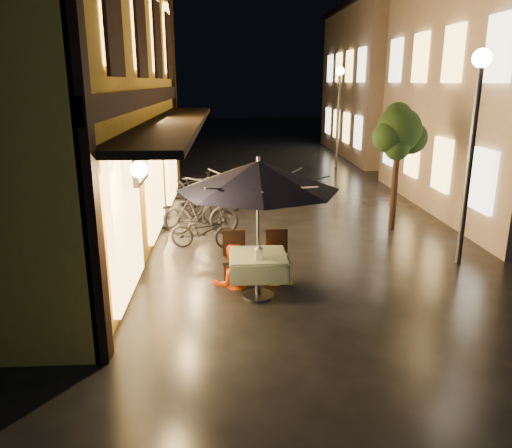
{
  "coord_description": "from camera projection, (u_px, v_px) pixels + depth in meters",
  "views": [
    {
      "loc": [
        -1.76,
        -7.49,
        3.63
      ],
      "look_at": [
        -1.26,
        1.17,
        1.15
      ],
      "focal_mm": 35.0,
      "sensor_mm": 36.0,
      "label": 1
    }
  ],
  "objects": [
    {
      "name": "bicycle_4",
      "position": [
        194.0,
        185.0,
        15.82
      ],
      "size": [
        1.89,
        1.02,
        0.95
      ],
      "primitive_type": "imported",
      "rotation": [
        0.0,
        0.0,
        1.34
      ],
      "color": "black",
      "rests_on": "ground"
    },
    {
      "name": "bicycle_2",
      "position": [
        191.0,
        209.0,
        12.82
      ],
      "size": [
        1.95,
        1.25,
        0.97
      ],
      "primitive_type": "imported",
      "rotation": [
        0.0,
        0.0,
        1.93
      ],
      "color": "black",
      "rests_on": "ground"
    },
    {
      "name": "cafe_chair_right",
      "position": [
        277.0,
        253.0,
        9.34
      ],
      "size": [
        0.42,
        0.42,
        0.97
      ],
      "color": "black",
      "rests_on": "ground"
    },
    {
      "name": "bicycle_3",
      "position": [
        212.0,
        197.0,
        13.84
      ],
      "size": [
        1.87,
        1.17,
        1.09
      ],
      "primitive_type": "imported",
      "rotation": [
        0.0,
        0.0,
        1.96
      ],
      "color": "black",
      "rests_on": "ground"
    },
    {
      "name": "street_tree",
      "position": [
        399.0,
        133.0,
        12.09
      ],
      "size": [
        1.43,
        1.2,
        3.15
      ],
      "color": "black",
      "rests_on": "ground"
    },
    {
      "name": "cafe_table",
      "position": [
        258.0,
        265.0,
        8.6
      ],
      "size": [
        0.99,
        0.99,
        0.78
      ],
      "color": "#59595E",
      "rests_on": "ground"
    },
    {
      "name": "person_yellow",
      "position": [
        274.0,
        247.0,
        9.16
      ],
      "size": [
        1.01,
        0.7,
        1.43
      ],
      "primitive_type": "imported",
      "rotation": [
        0.0,
        0.0,
        2.94
      ],
      "color": "yellow",
      "rests_on": "ground"
    },
    {
      "name": "streetlamp_far",
      "position": [
        339.0,
        99.0,
        21.09
      ],
      "size": [
        0.36,
        0.36,
        4.23
      ],
      "color": "#59595E",
      "rests_on": "ground"
    },
    {
      "name": "ground",
      "position": [
        336.0,
        308.0,
        8.29
      ],
      "size": [
        90.0,
        90.0,
        0.0
      ],
      "primitive_type": "plane",
      "color": "black",
      "rests_on": "ground"
    },
    {
      "name": "streetlamp_near",
      "position": [
        475.0,
        120.0,
        9.57
      ],
      "size": [
        0.36,
        0.36,
        4.23
      ],
      "color": "#59595E",
      "rests_on": "ground"
    },
    {
      "name": "west_building",
      "position": [
        43.0,
        78.0,
        10.78
      ],
      "size": [
        5.9,
        11.4,
        7.4
      ],
      "color": "gold",
      "rests_on": "ground"
    },
    {
      "name": "bicycle_1",
      "position": [
        201.0,
        213.0,
        12.14
      ],
      "size": [
        1.87,
        0.6,
        1.11
      ],
      "primitive_type": "imported",
      "rotation": [
        0.0,
        0.0,
        1.53
      ],
      "color": "black",
      "rests_on": "ground"
    },
    {
      "name": "person_orange",
      "position": [
        232.0,
        245.0,
        9.04
      ],
      "size": [
        0.87,
        0.75,
        1.54
      ],
      "primitive_type": "imported",
      "rotation": [
        0.0,
        0.0,
        3.39
      ],
      "color": "#D93400",
      "rests_on": "ground"
    },
    {
      "name": "table_lantern",
      "position": [
        259.0,
        251.0,
        8.27
      ],
      "size": [
        0.16,
        0.16,
        0.25
      ],
      "color": "white",
      "rests_on": "cafe_table"
    },
    {
      "name": "bicycle_0",
      "position": [
        204.0,
        231.0,
        11.18
      ],
      "size": [
        1.61,
        0.8,
        0.81
      ],
      "primitive_type": "imported",
      "rotation": [
        0.0,
        0.0,
        1.39
      ],
      "color": "black",
      "rests_on": "ground"
    },
    {
      "name": "patio_umbrella",
      "position": [
        258.0,
        176.0,
        8.17
      ],
      "size": [
        2.73,
        2.73,
        2.46
      ],
      "color": "#59595E",
      "rests_on": "ground"
    },
    {
      "name": "cafe_chair_left",
      "position": [
        234.0,
        254.0,
        9.3
      ],
      "size": [
        0.42,
        0.42,
        0.97
      ],
      "color": "black",
      "rests_on": "ground"
    },
    {
      "name": "east_building_far",
      "position": [
        411.0,
        81.0,
        24.97
      ],
      "size": [
        7.3,
        10.3,
        7.3
      ],
      "color": "tan",
      "rests_on": "ground"
    }
  ]
}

